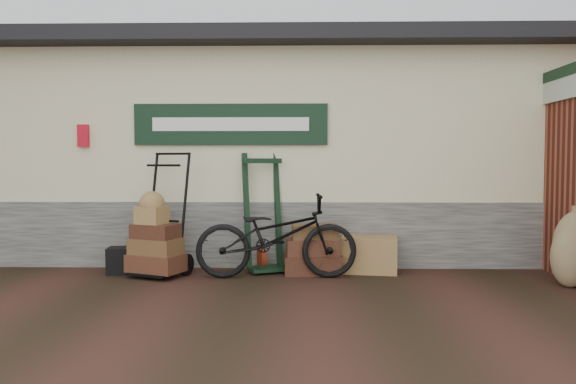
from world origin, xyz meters
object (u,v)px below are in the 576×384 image
(porter_trolley, at_px, (164,212))
(suitcase_stack, at_px, (312,249))
(wicker_hamper, at_px, (369,254))
(green_barrow, at_px, (264,212))
(bicycle, at_px, (276,231))
(black_trunk, at_px, (122,261))

(porter_trolley, bearing_deg, suitcase_stack, 25.40)
(wicker_hamper, bearing_deg, green_barrow, 177.18)
(green_barrow, distance_m, suitcase_stack, 0.81)
(wicker_hamper, distance_m, bicycle, 1.31)
(porter_trolley, xyz_separation_m, black_trunk, (-0.57, 0.05, -0.63))
(green_barrow, bearing_deg, porter_trolley, 171.43)
(porter_trolley, relative_size, wicker_hamper, 2.23)
(bicycle, bearing_deg, suitcase_stack, -61.35)
(wicker_hamper, distance_m, black_trunk, 3.22)
(wicker_hamper, xyz_separation_m, bicycle, (-1.20, -0.40, 0.35))
(suitcase_stack, bearing_deg, wicker_hamper, 9.55)
(green_barrow, xyz_separation_m, bicycle, (0.19, -0.47, -0.20))
(green_barrow, bearing_deg, black_trunk, 165.95)
(porter_trolley, xyz_separation_m, wicker_hamper, (2.64, 0.23, -0.57))
(wicker_hamper, relative_size, bicycle, 0.36)
(wicker_hamper, bearing_deg, suitcase_stack, -170.45)
(porter_trolley, distance_m, black_trunk, 0.85)
(suitcase_stack, bearing_deg, porter_trolley, -176.91)
(wicker_hamper, bearing_deg, bicycle, -161.52)
(porter_trolley, xyz_separation_m, bicycle, (1.44, -0.17, -0.22))
(porter_trolley, height_order, green_barrow, porter_trolley)
(black_trunk, relative_size, bicycle, 0.17)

